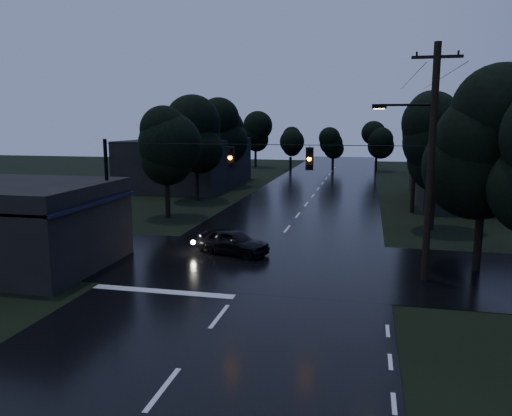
% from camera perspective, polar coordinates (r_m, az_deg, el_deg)
% --- Properties ---
extents(ground, '(160.00, 160.00, 0.00)m').
position_cam_1_polar(ground, '(13.84, -10.58, -19.76)').
color(ground, black).
rests_on(ground, ground).
extents(main_road, '(12.00, 120.00, 0.02)m').
position_cam_1_polar(main_road, '(41.86, 5.75, 0.38)').
color(main_road, black).
rests_on(main_road, ground).
extents(cross_street, '(60.00, 9.00, 0.02)m').
position_cam_1_polar(cross_street, '(24.49, 0.57, -6.32)').
color(cross_street, black).
rests_on(cross_street, ground).
extents(building_far_right, '(10.00, 14.00, 4.40)m').
position_cam_1_polar(building_far_right, '(46.14, 23.99, 3.21)').
color(building_far_right, black).
rests_on(building_far_right, ground).
extents(building_far_left, '(10.00, 16.00, 5.00)m').
position_cam_1_polar(building_far_left, '(54.58, -7.68, 5.17)').
color(building_far_left, black).
rests_on(building_far_left, ground).
extents(utility_pole_main, '(3.50, 0.30, 10.00)m').
position_cam_1_polar(utility_pole_main, '(22.20, 19.15, 5.29)').
color(utility_pole_main, black).
rests_on(utility_pole_main, ground).
extents(utility_pole_far, '(2.00, 0.30, 7.50)m').
position_cam_1_polar(utility_pole_far, '(39.26, 17.64, 5.06)').
color(utility_pole_far, black).
rests_on(utility_pole_far, ground).
extents(anchor_pole_left, '(0.18, 0.18, 6.00)m').
position_cam_1_polar(anchor_pole_left, '(25.56, -16.58, 0.84)').
color(anchor_pole_left, black).
rests_on(anchor_pole_left, ground).
extents(span_signals, '(15.00, 0.37, 1.12)m').
position_cam_1_polar(span_signals, '(22.49, 1.45, 5.83)').
color(span_signals, black).
rests_on(span_signals, ground).
extents(tree_corner_near, '(4.48, 4.48, 9.44)m').
position_cam_1_polar(tree_corner_near, '(24.55, 24.79, 7.03)').
color(tree_corner_near, black).
rests_on(tree_corner_near, ground).
extents(tree_left_a, '(3.92, 3.92, 8.26)m').
position_cam_1_polar(tree_left_a, '(35.86, -10.26, 7.14)').
color(tree_left_a, black).
rests_on(tree_left_a, ground).
extents(tree_left_b, '(4.20, 4.20, 8.85)m').
position_cam_1_polar(tree_left_b, '(43.53, -6.89, 8.15)').
color(tree_left_b, black).
rests_on(tree_left_b, ground).
extents(tree_left_c, '(4.48, 4.48, 9.44)m').
position_cam_1_polar(tree_left_c, '(53.21, -3.88, 8.88)').
color(tree_left_c, black).
rests_on(tree_left_c, ground).
extents(tree_right_a, '(4.20, 4.20, 8.85)m').
position_cam_1_polar(tree_right_a, '(33.28, 19.86, 7.18)').
color(tree_right_a, black).
rests_on(tree_right_a, ground).
extents(tree_right_b, '(4.48, 4.48, 9.44)m').
position_cam_1_polar(tree_right_b, '(41.28, 19.38, 8.12)').
color(tree_right_b, black).
rests_on(tree_right_b, ground).
extents(tree_right_c, '(4.76, 4.76, 10.03)m').
position_cam_1_polar(tree_right_c, '(51.29, 18.81, 8.78)').
color(tree_right_c, black).
rests_on(tree_right_c, ground).
extents(car, '(4.20, 2.60, 1.33)m').
position_cam_1_polar(car, '(26.01, -2.68, -3.85)').
color(car, black).
rests_on(car, ground).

